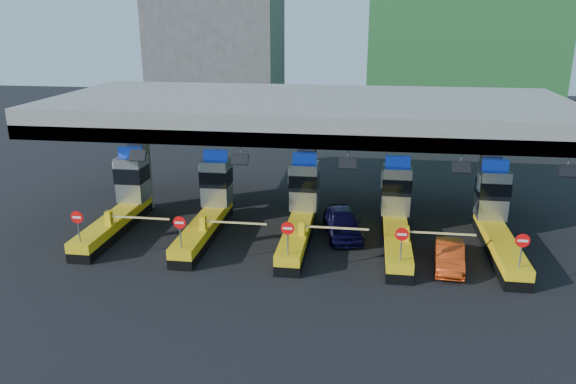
# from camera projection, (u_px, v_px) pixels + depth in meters

# --- Properties ---
(ground) EXTENTS (120.00, 120.00, 0.00)m
(ground) POSITION_uv_depth(u_px,v_px,m) (300.00, 236.00, 29.99)
(ground) COLOR black
(ground) RESTS_ON ground
(toll_canopy) EXTENTS (28.00, 12.09, 7.00)m
(toll_canopy) POSITION_uv_depth(u_px,v_px,m) (307.00, 114.00, 30.85)
(toll_canopy) COLOR slate
(toll_canopy) RESTS_ON ground
(toll_lane_far_left) EXTENTS (4.43, 8.00, 4.16)m
(toll_lane_far_left) POSITION_uv_depth(u_px,v_px,m) (123.00, 202.00, 31.19)
(toll_lane_far_left) COLOR black
(toll_lane_far_left) RESTS_ON ground
(toll_lane_left) EXTENTS (4.43, 8.00, 4.16)m
(toll_lane_left) POSITION_uv_depth(u_px,v_px,m) (210.00, 206.00, 30.51)
(toll_lane_left) COLOR black
(toll_lane_left) RESTS_ON ground
(toll_lane_center) EXTENTS (4.43, 8.00, 4.16)m
(toll_lane_center) POSITION_uv_depth(u_px,v_px,m) (301.00, 210.00, 29.83)
(toll_lane_center) COLOR black
(toll_lane_center) RESTS_ON ground
(toll_lane_right) EXTENTS (4.43, 8.00, 4.16)m
(toll_lane_right) POSITION_uv_depth(u_px,v_px,m) (396.00, 215.00, 29.15)
(toll_lane_right) COLOR black
(toll_lane_right) RESTS_ON ground
(toll_lane_far_right) EXTENTS (4.43, 8.00, 4.16)m
(toll_lane_far_right) POSITION_uv_depth(u_px,v_px,m) (496.00, 219.00, 28.46)
(toll_lane_far_right) COLOR black
(toll_lane_far_right) RESTS_ON ground
(bg_building_concrete) EXTENTS (14.00, 10.00, 18.00)m
(bg_building_concrete) POSITION_uv_depth(u_px,v_px,m) (217.00, 37.00, 63.16)
(bg_building_concrete) COLOR #4C4C49
(bg_building_concrete) RESTS_ON ground
(van) EXTENTS (2.62, 4.68, 1.50)m
(van) POSITION_uv_depth(u_px,v_px,m) (343.00, 223.00, 29.85)
(van) COLOR black
(van) RESTS_ON ground
(red_car) EXTENTS (1.60, 3.73, 1.19)m
(red_car) POSITION_uv_depth(u_px,v_px,m) (449.00, 256.00, 26.08)
(red_car) COLOR #BD360E
(red_car) RESTS_ON ground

